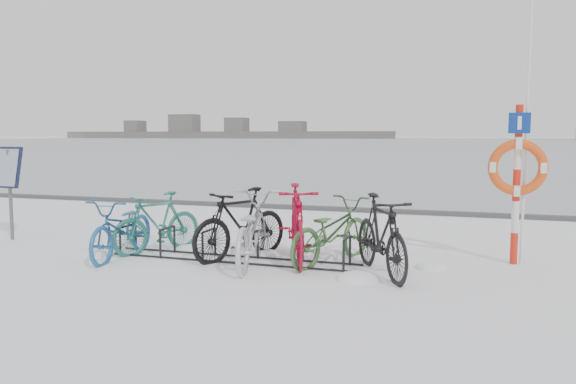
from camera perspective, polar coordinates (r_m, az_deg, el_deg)
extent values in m
plane|color=white|center=(8.65, -5.85, -6.89)|extent=(900.00, 900.00, 0.00)
cube|color=#95A2A8|center=(162.77, 16.64, 4.94)|extent=(400.00, 298.00, 0.02)
cube|color=#3F3F42|center=(14.17, 3.75, -1.68)|extent=(400.00, 0.25, 0.10)
cylinder|color=black|center=(9.29, -16.69, -4.85)|extent=(0.04, 0.04, 0.44)
cylinder|color=black|center=(9.64, -15.21, -4.41)|extent=(0.04, 0.04, 0.44)
cylinder|color=black|center=(9.43, -15.97, -3.31)|extent=(0.04, 0.44, 0.04)
cylinder|color=black|center=(8.90, -12.85, -5.20)|extent=(0.04, 0.04, 0.44)
cylinder|color=black|center=(9.28, -11.46, -4.73)|extent=(0.04, 0.04, 0.44)
cylinder|color=black|center=(9.05, -12.17, -3.59)|extent=(0.04, 0.44, 0.04)
cylinder|color=black|center=(8.56, -8.68, -5.56)|extent=(0.04, 0.04, 0.44)
cylinder|color=black|center=(8.95, -7.42, -5.04)|extent=(0.04, 0.04, 0.44)
cylinder|color=black|center=(8.72, -8.05, -3.88)|extent=(0.04, 0.44, 0.04)
cylinder|color=black|center=(8.27, -4.18, -5.91)|extent=(0.04, 0.04, 0.44)
cylinder|color=black|center=(8.67, -3.09, -5.36)|extent=(0.04, 0.04, 0.44)
cylinder|color=black|center=(8.43, -3.63, -4.16)|extent=(0.04, 0.44, 0.04)
cylinder|color=black|center=(8.04, 0.62, -6.25)|extent=(0.04, 0.04, 0.44)
cylinder|color=black|center=(8.45, 1.50, -5.65)|extent=(0.04, 0.04, 0.44)
cylinder|color=black|center=(8.20, 1.07, -4.44)|extent=(0.04, 0.44, 0.04)
cylinder|color=black|center=(7.86, 5.67, -6.55)|extent=(0.04, 0.04, 0.44)
cylinder|color=black|center=(8.28, 6.31, -5.92)|extent=(0.04, 0.04, 0.44)
cylinder|color=black|center=(8.03, 6.02, -4.69)|extent=(0.04, 0.44, 0.04)
cylinder|color=black|center=(8.45, -6.45, -7.07)|extent=(4.00, 0.03, 0.03)
cylinder|color=black|center=(8.85, -5.28, -6.47)|extent=(4.00, 0.03, 0.03)
cylinder|color=#595B5E|center=(11.32, -26.37, -0.26)|extent=(0.06, 0.06, 1.64)
cube|color=black|center=(11.26, -26.59, 2.25)|extent=(0.57, 0.24, 0.74)
cube|color=#8C99AD|center=(11.23, -26.73, 2.24)|extent=(0.52, 0.18, 0.66)
cylinder|color=red|center=(8.97, 21.96, -5.31)|extent=(0.11, 0.11, 0.47)
cylinder|color=silver|center=(8.89, 22.08, -2.36)|extent=(0.11, 0.11, 0.47)
cylinder|color=red|center=(8.84, 22.19, 0.64)|extent=(0.11, 0.11, 0.47)
cylinder|color=silver|center=(8.82, 22.31, 3.66)|extent=(0.11, 0.11, 0.47)
cylinder|color=red|center=(8.81, 22.43, 6.70)|extent=(0.11, 0.11, 0.47)
torus|color=#DF4B15|center=(8.74, 22.30, 2.32)|extent=(0.82, 0.14, 0.82)
cube|color=navy|center=(8.73, 22.46, 6.50)|extent=(0.30, 0.03, 0.30)
cylinder|color=silver|center=(8.87, 23.09, 6.80)|extent=(0.04, 0.04, 4.25)
cube|color=#4B4B4B|center=(294.80, -7.01, 5.78)|extent=(180.00, 12.00, 3.50)
cube|color=#4B4B4B|center=(308.58, -12.12, 6.39)|extent=(24.00, 10.00, 8.00)
cube|color=#4B4B4B|center=(283.57, -1.47, 6.48)|extent=(20.00, 10.00, 6.00)
imported|color=#1F5798|center=(9.13, -16.43, -3.34)|extent=(0.82, 1.90, 0.97)
imported|color=#21685D|center=(9.42, -13.12, -2.86)|extent=(1.13, 1.72, 1.01)
imported|color=black|center=(8.72, -4.81, -3.03)|extent=(1.30, 1.91, 1.12)
imported|color=#B2B5BA|center=(8.27, -3.79, -3.62)|extent=(1.11, 2.18, 1.09)
imported|color=#AB0927|center=(8.45, 0.89, -3.03)|extent=(1.23, 2.07, 1.20)
imported|color=#3A6735|center=(8.41, 4.43, -3.77)|extent=(1.34, 2.02, 1.00)
imported|color=black|center=(7.79, 9.43, -4.14)|extent=(1.37, 1.90, 1.13)
ellipsoid|color=white|center=(10.15, -17.40, -5.23)|extent=(0.44, 0.44, 0.15)
ellipsoid|color=white|center=(9.46, -18.71, -6.07)|extent=(0.53, 0.53, 0.19)
ellipsoid|color=white|center=(9.52, -10.11, -5.78)|extent=(0.45, 0.45, 0.16)
ellipsoid|color=white|center=(8.36, 14.29, -7.49)|extent=(0.45, 0.45, 0.16)
ellipsoid|color=white|center=(8.89, 4.48, -6.54)|extent=(0.53, 0.53, 0.19)
ellipsoid|color=white|center=(7.54, 7.09, -8.82)|extent=(0.59, 0.59, 0.21)
ellipsoid|color=white|center=(9.00, -2.02, -6.36)|extent=(0.40, 0.40, 0.14)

